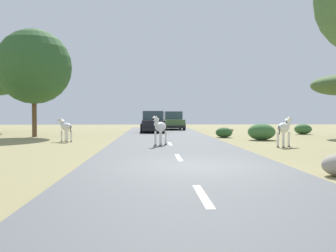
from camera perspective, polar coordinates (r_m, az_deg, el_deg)
name	(u,v)px	position (r m, az deg, el deg)	size (l,w,h in m)	color
ground_plane	(197,167)	(10.96, 4.44, -6.24)	(90.00, 90.00, 0.00)	#8E8456
road	(184,167)	(10.92, 2.38, -6.13)	(6.00, 64.00, 0.05)	#56595B
lane_markings	(187,171)	(9.93, 2.88, -6.77)	(0.16, 56.00, 0.01)	silver
zebra_0	(160,127)	(18.01, -1.23, -0.19)	(0.86, 1.43, 1.44)	silver
zebra_1	(284,128)	(18.48, 17.11, -0.30)	(1.19, 1.30, 1.47)	silver
zebra_2	(66,127)	(21.66, -15.18, -0.17)	(1.10, 1.19, 1.36)	silver
car_0	(173,121)	(36.63, 0.73, 0.73)	(2.23, 4.44, 1.74)	#476B38
car_1	(153,122)	(31.14, -2.33, 0.54)	(2.10, 4.38, 1.74)	black
tree_0	(34,67)	(27.27, -19.57, 8.41)	(5.01, 5.01, 7.24)	brown
bush_0	(262,132)	(22.98, 13.91, -0.87)	(1.61, 1.45, 0.97)	#386633
bush_1	(303,129)	(30.52, 19.68, -0.45)	(1.30, 1.17, 0.78)	#386633
bush_2	(224,133)	(25.00, 8.44, -0.98)	(1.10, 0.99, 0.66)	#2D5628
rock_1	(266,131)	(29.10, 14.50, -0.70)	(0.84, 0.62, 0.58)	gray
rock_3	(231,130)	(33.26, 9.42, -0.62)	(0.54, 0.38, 0.28)	gray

